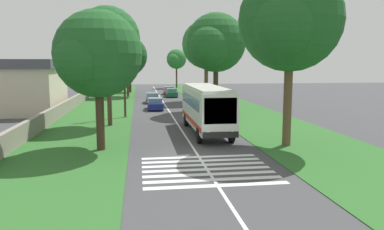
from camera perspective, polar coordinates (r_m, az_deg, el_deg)
The scene contains 21 objects.
ground at distance 22.94m, azimuth 0.97°, elevation -6.20°, with size 160.00×160.00×0.00m, color #424244.
grass_verge_left at distance 37.69m, azimuth -15.12°, elevation -0.92°, with size 120.00×8.00×0.04m, color #2D6628.
grass_verge_right at distance 39.18m, azimuth 9.41°, elevation -0.43°, with size 120.00×8.00×0.04m, color #2D6628.
centre_line at distance 37.56m, azimuth -2.61°, elevation -0.71°, with size 110.00×0.16×0.01m, color silver.
coach_bus at distance 30.26m, azimuth 2.09°, elevation 1.33°, with size 11.16×2.62×3.73m.
zebra_crossing at distance 20.16m, azimuth 2.28°, elevation -8.17°, with size 5.85×6.80×0.01m.
trailing_car_0 at distance 45.90m, azimuth -5.56°, elevation 1.64°, with size 4.30×1.78×1.43m.
trailing_car_1 at distance 53.84m, azimuth -5.98°, elevation 2.54°, with size 4.30×1.78×1.43m.
trailing_car_2 at distance 63.27m, azimuth -3.10°, elevation 3.34°, with size 4.30×1.78×1.43m.
trailing_car_3 at distance 68.36m, azimuth -3.48°, elevation 3.67°, with size 4.30×1.78×1.43m.
roadside_tree_left_0 at distance 74.28m, azimuth -9.44°, elevation 7.72°, with size 6.07×5.27×8.34m.
roadside_tree_left_1 at distance 24.77m, azimuth -14.13°, elevation 8.55°, with size 6.48×5.48×8.83m.
roadside_tree_left_2 at distance 34.29m, azimuth -12.76°, elevation 10.94°, with size 6.22×5.61×10.44m.
roadside_tree_left_3 at distance 63.76m, azimuth -9.89°, elevation 8.61°, with size 7.91×6.55×10.02m.
roadside_tree_right_0 at distance 26.11m, azimuth 14.22°, elevation 13.35°, with size 7.69×6.74×11.68m.
roadside_tree_right_1 at distance 43.14m, azimuth 3.36°, elevation 10.54°, with size 8.29×6.60×11.12m.
roadside_tree_right_2 at distance 86.17m, azimuth -2.45°, elevation 8.32°, with size 5.57×4.45×8.71m.
roadside_tree_right_3 at distance 55.19m, azimuth 1.95°, elevation 10.39°, with size 8.47×7.08×11.75m.
utility_pole at distance 39.32m, azimuth -10.15°, elevation 6.32°, with size 0.24×1.40×8.88m.
roadside_wall at distance 43.04m, azimuth -18.84°, elevation 0.92°, with size 70.00×0.40×1.36m, color gray.
roadside_building at distance 46.99m, azimuth -24.70°, elevation 4.01°, with size 10.51×9.52×5.97m.
Camera 1 is at (-21.99, 3.49, 5.54)m, focal length 35.44 mm.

